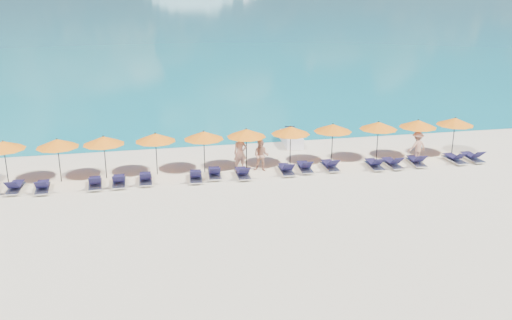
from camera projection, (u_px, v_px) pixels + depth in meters
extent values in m
plane|color=beige|center=(269.00, 205.00, 25.87)|extent=(1400.00, 1400.00, 0.00)
cube|color=white|center=(292.00, 139.00, 35.15)|extent=(1.22, 2.79, 0.62)
cube|color=black|center=(292.00, 133.00, 34.80)|extent=(0.65, 1.17, 0.40)
cylinder|color=black|center=(290.00, 126.00, 35.60)|extent=(0.63, 0.12, 0.07)
imported|color=tan|center=(240.00, 153.00, 30.23)|extent=(0.76, 0.54, 1.95)
imported|color=tan|center=(261.00, 156.00, 30.18)|extent=(0.95, 0.78, 1.70)
imported|color=tan|center=(417.00, 147.00, 31.77)|extent=(1.19, 0.74, 1.71)
cylinder|color=black|center=(6.00, 163.00, 28.16)|extent=(0.05, 0.05, 2.20)
cone|color=orange|center=(3.00, 145.00, 27.87)|extent=(2.10, 2.10, 0.42)
sphere|color=black|center=(3.00, 141.00, 27.81)|extent=(0.08, 0.08, 0.08)
cylinder|color=black|center=(59.00, 161.00, 28.51)|extent=(0.05, 0.05, 2.20)
cone|color=orange|center=(57.00, 143.00, 28.23)|extent=(2.10, 2.10, 0.42)
sphere|color=black|center=(57.00, 139.00, 28.16)|extent=(0.08, 0.08, 0.08)
cylinder|color=black|center=(105.00, 158.00, 28.99)|extent=(0.05, 0.05, 2.20)
cone|color=orange|center=(104.00, 140.00, 28.71)|extent=(2.10, 2.10, 0.42)
sphere|color=black|center=(103.00, 136.00, 28.64)|extent=(0.08, 0.08, 0.08)
cylinder|color=black|center=(156.00, 154.00, 29.55)|extent=(0.05, 0.05, 2.20)
cone|color=orange|center=(155.00, 137.00, 29.27)|extent=(2.10, 2.10, 0.42)
sphere|color=black|center=(155.00, 133.00, 29.20)|extent=(0.08, 0.08, 0.08)
cylinder|color=black|center=(204.00, 152.00, 29.92)|extent=(0.05, 0.05, 2.20)
cone|color=orange|center=(204.00, 135.00, 29.64)|extent=(2.10, 2.10, 0.42)
sphere|color=black|center=(204.00, 131.00, 29.57)|extent=(0.08, 0.08, 0.08)
cylinder|color=black|center=(246.00, 149.00, 30.38)|extent=(0.05, 0.05, 2.20)
cone|color=orange|center=(246.00, 133.00, 30.10)|extent=(2.10, 2.10, 0.42)
sphere|color=black|center=(246.00, 129.00, 30.03)|extent=(0.08, 0.08, 0.08)
cylinder|color=black|center=(290.00, 147.00, 30.88)|extent=(0.05, 0.05, 2.20)
cone|color=orange|center=(291.00, 130.00, 30.59)|extent=(2.10, 2.10, 0.42)
sphere|color=black|center=(291.00, 126.00, 30.53)|extent=(0.08, 0.08, 0.08)
cylinder|color=black|center=(332.00, 144.00, 31.39)|extent=(0.05, 0.05, 2.20)
cone|color=orange|center=(333.00, 128.00, 31.11)|extent=(2.10, 2.10, 0.42)
sphere|color=black|center=(333.00, 124.00, 31.04)|extent=(0.08, 0.08, 0.08)
cylinder|color=black|center=(377.00, 141.00, 31.86)|extent=(0.05, 0.05, 2.20)
cone|color=orange|center=(379.00, 125.00, 31.58)|extent=(2.10, 2.10, 0.42)
sphere|color=black|center=(379.00, 122.00, 31.51)|extent=(0.08, 0.08, 0.08)
cylinder|color=black|center=(417.00, 139.00, 32.27)|extent=(0.05, 0.05, 2.20)
cone|color=orange|center=(418.00, 124.00, 31.99)|extent=(2.10, 2.10, 0.42)
sphere|color=black|center=(418.00, 120.00, 31.92)|extent=(0.08, 0.08, 0.08)
cylinder|color=black|center=(453.00, 137.00, 32.76)|extent=(0.05, 0.05, 2.20)
cone|color=orange|center=(455.00, 121.00, 32.48)|extent=(2.10, 2.10, 0.42)
sphere|color=black|center=(456.00, 118.00, 32.42)|extent=(0.08, 0.08, 0.08)
cube|color=silver|center=(15.00, 189.00, 27.46)|extent=(0.71, 1.73, 0.06)
cube|color=#17143A|center=(16.00, 184.00, 27.65)|extent=(0.61, 1.13, 0.04)
cube|color=#17143A|center=(11.00, 185.00, 26.82)|extent=(0.58, 0.56, 0.43)
cube|color=silver|center=(43.00, 188.00, 27.48)|extent=(0.72, 1.73, 0.06)
cube|color=#17143A|center=(43.00, 184.00, 27.66)|extent=(0.61, 1.13, 0.04)
cube|color=#17143A|center=(41.00, 184.00, 26.85)|extent=(0.58, 0.57, 0.43)
cube|color=silver|center=(95.00, 185.00, 28.00)|extent=(0.70, 1.73, 0.06)
cube|color=#17143A|center=(95.00, 180.00, 28.19)|extent=(0.60, 1.12, 0.04)
cube|color=#17143A|center=(94.00, 180.00, 27.37)|extent=(0.57, 0.56, 0.43)
cube|color=silver|center=(119.00, 183.00, 28.26)|extent=(0.62, 1.70, 0.06)
cube|color=#17143A|center=(119.00, 178.00, 28.44)|extent=(0.55, 1.10, 0.04)
cube|color=#17143A|center=(118.00, 179.00, 27.62)|extent=(0.55, 0.54, 0.43)
cube|color=silver|center=(146.00, 180.00, 28.61)|extent=(0.64, 1.71, 0.06)
cube|color=#17143A|center=(145.00, 176.00, 28.80)|extent=(0.56, 1.11, 0.04)
cube|color=#17143A|center=(145.00, 176.00, 27.97)|extent=(0.56, 0.54, 0.43)
cube|color=silver|center=(196.00, 178.00, 28.95)|extent=(0.74, 1.74, 0.06)
cube|color=#17143A|center=(196.00, 173.00, 29.14)|extent=(0.63, 1.14, 0.04)
cube|color=#17143A|center=(196.00, 174.00, 28.30)|extent=(0.59, 0.58, 0.43)
cube|color=silver|center=(215.00, 175.00, 29.43)|extent=(0.75, 1.74, 0.06)
cube|color=#17143A|center=(214.00, 170.00, 29.62)|extent=(0.64, 1.14, 0.04)
cube|color=#17143A|center=(215.00, 170.00, 28.78)|extent=(0.59, 0.58, 0.43)
cube|color=silver|center=(243.00, 175.00, 29.42)|extent=(0.63, 1.70, 0.06)
cube|color=#17143A|center=(242.00, 170.00, 29.60)|extent=(0.56, 1.10, 0.04)
cube|color=#17143A|center=(244.00, 170.00, 28.78)|extent=(0.55, 0.54, 0.43)
cube|color=silver|center=(286.00, 171.00, 29.99)|extent=(0.68, 1.72, 0.06)
cube|color=#17143A|center=(285.00, 166.00, 30.17)|extent=(0.59, 1.12, 0.04)
cube|color=#17143A|center=(289.00, 167.00, 29.35)|extent=(0.57, 0.56, 0.43)
cube|color=silver|center=(305.00, 168.00, 30.38)|extent=(0.73, 1.74, 0.06)
cube|color=#17143A|center=(304.00, 164.00, 30.56)|extent=(0.62, 1.13, 0.04)
cube|color=#17143A|center=(307.00, 164.00, 29.73)|extent=(0.58, 0.57, 0.43)
cube|color=silver|center=(330.00, 167.00, 30.62)|extent=(0.64, 1.71, 0.06)
cube|color=#17143A|center=(329.00, 163.00, 30.81)|extent=(0.56, 1.11, 0.04)
cube|color=#17143A|center=(334.00, 163.00, 29.98)|extent=(0.56, 0.54, 0.43)
cube|color=silver|center=(374.00, 166.00, 30.82)|extent=(0.70, 1.73, 0.06)
cube|color=#17143A|center=(373.00, 161.00, 31.01)|extent=(0.60, 1.12, 0.04)
cube|color=#17143A|center=(378.00, 161.00, 30.18)|extent=(0.57, 0.56, 0.43)
cube|color=silver|center=(392.00, 164.00, 31.01)|extent=(0.68, 1.72, 0.06)
cube|color=#17143A|center=(390.00, 160.00, 31.19)|extent=(0.59, 1.12, 0.04)
cube|color=#17143A|center=(398.00, 160.00, 30.37)|extent=(0.57, 0.56, 0.43)
cube|color=silver|center=(416.00, 162.00, 31.35)|extent=(0.77, 1.75, 0.06)
cube|color=#17143A|center=(415.00, 158.00, 31.54)|extent=(0.64, 1.14, 0.04)
cube|color=#17143A|center=(421.00, 158.00, 30.70)|extent=(0.60, 0.58, 0.43)
cube|color=silver|center=(454.00, 160.00, 31.80)|extent=(0.71, 1.73, 0.06)
cube|color=#17143A|center=(452.00, 156.00, 31.98)|extent=(0.61, 1.13, 0.04)
cube|color=#17143A|center=(461.00, 156.00, 31.17)|extent=(0.58, 0.57, 0.43)
cube|color=silver|center=(472.00, 158.00, 32.05)|extent=(0.65, 1.71, 0.06)
cube|color=#17143A|center=(470.00, 154.00, 32.24)|extent=(0.57, 1.11, 0.04)
cube|color=#17143A|center=(479.00, 154.00, 31.42)|extent=(0.56, 0.55, 0.43)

